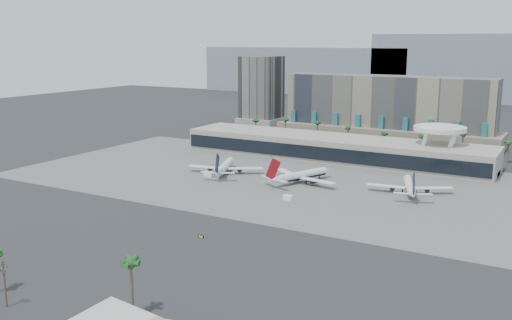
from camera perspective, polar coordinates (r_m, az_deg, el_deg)
The scene contains 16 objects.
ground at distance 221.36m, azimuth -3.10°, elevation -4.90°, with size 900.00×900.00×0.00m, color #232326.
apron_pad at distance 267.60m, azimuth 3.26°, elevation -1.92°, with size 260.00×130.00×0.06m, color #5B5B59.
mountain_ridge at distance 654.77m, azimuth 22.15°, elevation 8.08°, with size 680.00×60.00×70.00m.
hotel at distance 370.77m, azimuth 12.96°, elevation 4.31°, with size 140.00×30.00×42.00m.
office_tower at distance 434.35m, azimuth 0.56°, elevation 6.51°, with size 30.00×30.00×52.00m.
terminal at distance 315.26m, azimuth 7.72°, elevation 1.31°, with size 170.00×32.50×14.50m.
saucer_structure at distance 303.54m, azimuth 17.90°, elevation 2.72°, with size 26.00×26.00×21.89m.
palm_row at distance 344.78m, azimuth 11.01°, elevation 2.78°, with size 157.80×2.80×13.10m.
utility_pole at distance 153.67m, azimuth -23.89°, elevation -10.88°, with size 3.20×0.85×12.00m.
airliner_left at distance 278.13m, azimuth -3.16°, elevation -0.68°, with size 35.66×36.81×13.33m.
airliner_centre at distance 260.82m, azimuth 4.50°, elevation -1.54°, with size 36.19×37.31×13.65m.
airliner_right at distance 250.57m, azimuth 15.12°, elevation -2.53°, with size 34.71×35.88×12.89m.
service_vehicle_a at distance 272.81m, azimuth -4.72°, elevation -1.42°, with size 4.88×2.39×2.39m, color white.
service_vehicle_b at distance 233.03m, azimuth 3.23°, elevation -3.78°, with size 3.90×2.23×2.00m, color white.
taxiway_sign at distance 190.51m, azimuth -5.51°, elevation -7.62°, with size 2.02×0.41×0.91m.
near_palm_b at distance 138.42m, azimuth -12.40°, elevation -10.58°, with size 6.00×6.00×14.61m.
Camera 1 is at (114.84, -178.07, 64.07)m, focal length 40.00 mm.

